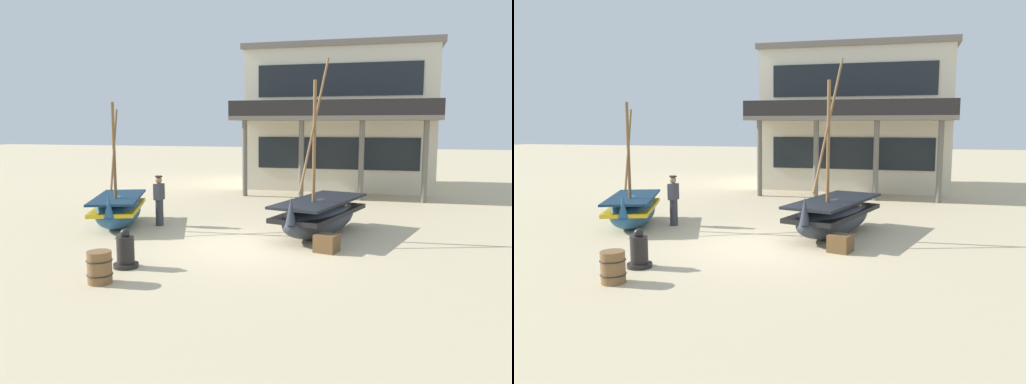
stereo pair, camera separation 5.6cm
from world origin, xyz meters
TOP-DOWN VIEW (x-y plane):
  - ground_plane at (0.00, 0.00)m, footprint 120.00×120.00m
  - fishing_boat_near_left at (1.77, 1.96)m, footprint 2.61×4.44m
  - fishing_boat_centre_large at (-4.93, 1.60)m, footprint 2.61×3.87m
  - fisherman_by_hull at (-3.64, 2.03)m, footprint 0.27×0.39m
  - capstan_winch at (-2.19, -2.76)m, footprint 0.60×0.60m
  - wooden_barrel at (-2.12, -3.98)m, footprint 0.56×0.56m
  - cargo_crate at (2.23, -0.04)m, footprint 0.70×0.70m
  - harbor_building_main at (1.20, 14.79)m, footprint 9.82×8.88m

SIDE VIEW (x-z plane):
  - ground_plane at x=0.00m, z-range 0.00..0.00m
  - cargo_crate at x=2.23m, z-range 0.00..0.47m
  - wooden_barrel at x=-2.12m, z-range 0.00..0.70m
  - capstan_winch at x=-2.19m, z-range -0.10..0.84m
  - fishing_boat_centre_large at x=-4.93m, z-range -1.48..2.61m
  - fishing_boat_near_left at x=1.77m, z-range -2.07..3.31m
  - fisherman_by_hull at x=-3.64m, z-range -0.01..1.68m
  - harbor_building_main at x=1.20m, z-range 0.01..7.44m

